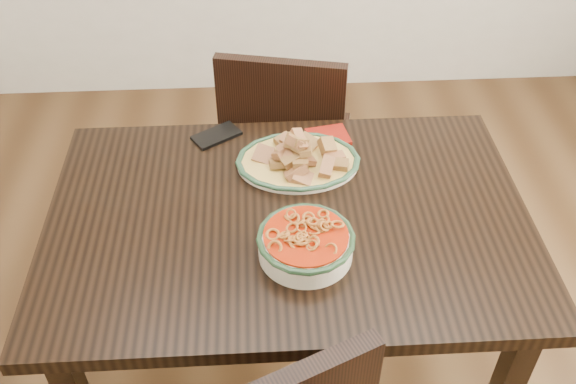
{
  "coord_description": "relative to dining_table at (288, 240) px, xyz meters",
  "views": [
    {
      "loc": [
        -0.19,
        -1.29,
        1.89
      ],
      "look_at": [
        -0.12,
        -0.06,
        0.81
      ],
      "focal_mm": 40.0,
      "sensor_mm": 36.0,
      "label": 1
    }
  ],
  "objects": [
    {
      "name": "floor",
      "position": [
        0.12,
        0.08,
        -0.66
      ],
      "size": [
        3.5,
        3.5,
        0.0
      ],
      "primitive_type": "plane",
      "color": "#3C2613",
      "rests_on": "ground"
    },
    {
      "name": "dining_table",
      "position": [
        0.0,
        0.0,
        0.0
      ],
      "size": [
        1.25,
        0.83,
        0.75
      ],
      "color": "black",
      "rests_on": "ground"
    },
    {
      "name": "chair_far",
      "position": [
        0.03,
        0.65,
        -0.16
      ],
      "size": [
        0.5,
        0.5,
        0.89
      ],
      "rotation": [
        0.0,
        0.0,
        2.92
      ],
      "color": "black",
      "rests_on": "ground"
    },
    {
      "name": "fish_plate",
      "position": [
        0.04,
        0.2,
        0.14
      ],
      "size": [
        0.34,
        0.27,
        0.11
      ],
      "color": "beige",
      "rests_on": "dining_table"
    },
    {
      "name": "noodle_bowl",
      "position": [
        0.03,
        -0.14,
        0.14
      ],
      "size": [
        0.24,
        0.24,
        0.08
      ],
      "color": "white",
      "rests_on": "dining_table"
    },
    {
      "name": "smartphone",
      "position": [
        -0.19,
        0.35,
        0.1
      ],
      "size": [
        0.16,
        0.14,
        0.01
      ],
      "primitive_type": "cube",
      "rotation": [
        0.0,
        0.0,
        0.58
      ],
      "color": "black",
      "rests_on": "dining_table"
    },
    {
      "name": "napkin",
      "position": [
        0.14,
        0.32,
        0.1
      ],
      "size": [
        0.13,
        0.12,
        0.01
      ],
      "primitive_type": "cube",
      "rotation": [
        0.0,
        0.0,
        0.19
      ],
      "color": "maroon",
      "rests_on": "dining_table"
    }
  ]
}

